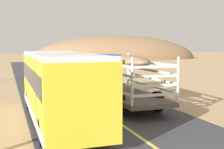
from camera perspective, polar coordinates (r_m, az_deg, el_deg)
The scene contains 3 objects.
livestock_truck at distance 20.05m, azimuth -0.21°, elevation 0.41°, with size 2.53×9.70×3.02m.
bus at distance 14.29m, azimuth -10.04°, elevation -1.95°, with size 2.54×10.00×3.21m.
distant_hill at distance 76.08m, azimuth 1.24°, elevation 2.89°, with size 42.66×16.56×11.96m, color olive.
Camera 1 is at (-4.83, -6.14, 3.61)m, focal length 48.63 mm.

